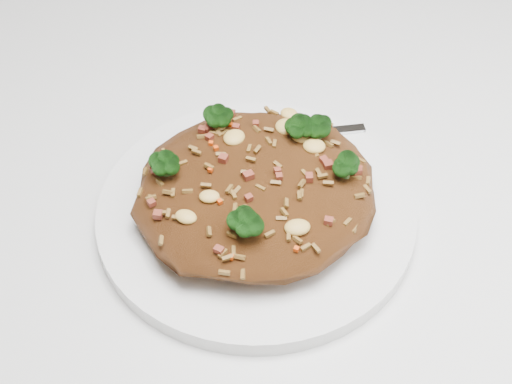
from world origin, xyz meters
The scene contains 4 objects.
dining_table centered at (0.00, 0.00, 0.66)m, with size 1.20×0.80×0.75m.
plate centered at (0.03, -0.03, 0.76)m, with size 0.24×0.24×0.01m, color white.
fried_rice centered at (0.03, -0.03, 0.79)m, with size 0.18×0.17×0.06m.
fork centered at (0.08, 0.02, 0.77)m, with size 0.16×0.07×0.00m.
Camera 1 is at (-0.15, -0.35, 1.17)m, focal length 50.00 mm.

